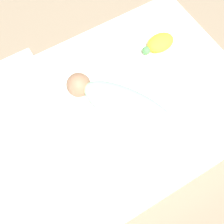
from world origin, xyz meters
name	(u,v)px	position (x,y,z in m)	size (l,w,h in m)	color
ground_plane	(96,127)	(0.00, 0.00, 0.00)	(12.00, 12.00, 0.00)	#7A6B56
bed_mattress	(96,122)	(0.00, 0.00, 0.06)	(1.57, 0.96, 0.13)	white
burp_cloth	(69,90)	(0.04, -0.19, 0.14)	(0.18, 0.16, 0.02)	white
swaddled_baby	(124,106)	(-0.12, 0.06, 0.22)	(0.39, 0.55, 0.17)	#99D6B2
pillow	(7,94)	(0.31, -0.30, 0.18)	(0.40, 0.31, 0.10)	white
turtle_plush	(160,43)	(-0.50, -0.18, 0.17)	(0.19, 0.11, 0.08)	yellow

